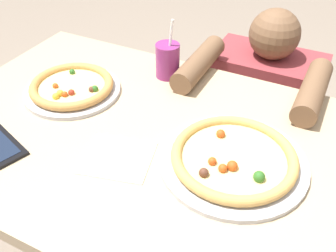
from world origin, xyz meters
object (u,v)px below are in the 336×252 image
at_px(diner_seated, 256,132).
at_px(pizza_far, 72,87).
at_px(drink_cup_colored, 168,60).
at_px(pizza_near, 234,159).

bearing_deg(diner_seated, pizza_far, -133.23).
relative_size(pizza_far, drink_cup_colored, 1.49).
bearing_deg(drink_cup_colored, diner_seated, 47.74).
height_order(pizza_far, diner_seated, diner_seated).
height_order(pizza_near, pizza_far, pizza_near).
distance_m(pizza_near, drink_cup_colored, 0.43).
xyz_separation_m(pizza_near, diner_seated, (-0.06, 0.57, -0.36)).
distance_m(drink_cup_colored, diner_seated, 0.55).
bearing_deg(diner_seated, pizza_near, -83.83).
height_order(pizza_near, diner_seated, diner_seated).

